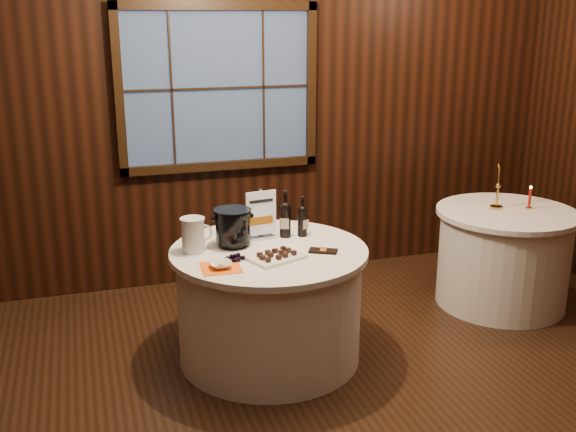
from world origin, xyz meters
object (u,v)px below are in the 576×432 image
object	(u,v)px
port_bottle_left	(285,217)
brass_candlestick	(498,192)
main_table	(269,303)
cracker_bowl	(221,265)
side_table	(503,257)
glass_pitcher	(193,235)
port_bottle_right	(302,219)
ice_bucket	(233,227)
red_candle	(530,200)
chocolate_box	(323,251)
grape_bunch	(236,258)
sign_stand	(261,222)
chocolate_plate	(276,256)

from	to	relation	value
port_bottle_left	brass_candlestick	xyz separation A→B (m)	(1.78, 0.17, -0.01)
main_table	cracker_bowl	xyz separation A→B (m)	(-0.37, -0.25, 0.40)
main_table	side_table	size ratio (longest dim) A/B	1.19
glass_pitcher	cracker_bowl	xyz separation A→B (m)	(0.10, -0.34, -0.09)
port_bottle_right	ice_bucket	world-z (taller)	port_bottle_right
side_table	red_candle	distance (m)	0.49
side_table	ice_bucket	xyz separation A→B (m)	(-2.21, -0.18, 0.51)
port_bottle_right	chocolate_box	xyz separation A→B (m)	(0.02, -0.35, -0.11)
main_table	red_candle	world-z (taller)	red_candle
main_table	side_table	xyz separation A→B (m)	(2.00, 0.30, 0.00)
grape_bunch	port_bottle_right	bearing A→B (deg)	32.50
main_table	brass_candlestick	world-z (taller)	brass_candlestick
sign_stand	red_candle	bearing A→B (deg)	-5.89
ice_bucket	cracker_bowl	world-z (taller)	ice_bucket
ice_bucket	grape_bunch	size ratio (longest dim) A/B	1.34
chocolate_box	port_bottle_right	bearing A→B (deg)	121.73
port_bottle_right	red_candle	distance (m)	1.89
main_table	chocolate_plate	size ratio (longest dim) A/B	3.26
glass_pitcher	cracker_bowl	world-z (taller)	glass_pitcher
ice_bucket	glass_pitcher	distance (m)	0.27
glass_pitcher	cracker_bowl	size ratio (longest dim) A/B	1.67
port_bottle_left	ice_bucket	distance (m)	0.39
ice_bucket	port_bottle_left	bearing A→B (deg)	11.86
port_bottle_left	glass_pitcher	size ratio (longest dim) A/B	1.44
port_bottle_left	red_candle	size ratio (longest dim) A/B	1.76
sign_stand	brass_candlestick	xyz separation A→B (m)	(1.94, 0.16, 0.01)
port_bottle_right	ice_bucket	bearing A→B (deg)	163.41
glass_pitcher	side_table	bearing A→B (deg)	-2.82
side_table	brass_candlestick	xyz separation A→B (m)	(-0.05, 0.08, 0.51)
port_bottle_left	red_candle	world-z (taller)	port_bottle_left
main_table	port_bottle_right	bearing A→B (deg)	32.62
port_bottle_left	glass_pitcher	xyz separation A→B (m)	(-0.64, -0.11, -0.03)
brass_candlestick	main_table	bearing A→B (deg)	-169.09
chocolate_box	cracker_bowl	world-z (taller)	cracker_bowl
glass_pitcher	port_bottle_left	bearing A→B (deg)	2.38
brass_candlestick	red_candle	xyz separation A→B (m)	(0.23, -0.09, -0.06)
glass_pitcher	cracker_bowl	distance (m)	0.36
cracker_bowl	chocolate_box	bearing A→B (deg)	6.90
port_bottle_right	chocolate_plate	xyz separation A→B (m)	(-0.30, -0.38, -0.10)
side_table	sign_stand	size ratio (longest dim) A/B	3.15
glass_pitcher	port_bottle_right	bearing A→B (deg)	-0.44
grape_bunch	chocolate_box	bearing A→B (deg)	-0.15
port_bottle_left	chocolate_box	world-z (taller)	port_bottle_left
ice_bucket	grape_bunch	distance (m)	0.31
port_bottle_left	ice_bucket	size ratio (longest dim) A/B	1.30
chocolate_plate	grape_bunch	bearing A→B (deg)	172.21
sign_stand	chocolate_plate	bearing A→B (deg)	-99.50
main_table	chocolate_plate	world-z (taller)	chocolate_plate
port_bottle_right	chocolate_box	distance (m)	0.37
main_table	sign_stand	world-z (taller)	sign_stand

